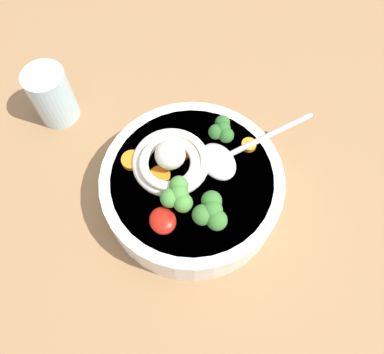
{
  "coord_description": "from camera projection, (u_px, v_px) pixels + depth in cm",
  "views": [
    {
      "loc": [
        22.33,
        -13.33,
        56.18
      ],
      "look_at": [
        1.16,
        -3.92,
        10.04
      ],
      "focal_mm": 36.42,
      "sensor_mm": 36.0,
      "label": 1
    }
  ],
  "objects": [
    {
      "name": "carrot_slice_front",
      "position": [
        132.0,
        160.0,
        0.52
      ],
      "size": [
        2.87,
        2.87,
        0.74
      ],
      "primitive_type": "cylinder",
      "color": "orange",
      "rests_on": "soup_bowl"
    },
    {
      "name": "broccoli_floret_rear",
      "position": [
        222.0,
        130.0,
        0.53
      ],
      "size": [
        4.06,
        3.5,
        3.21
      ],
      "color": "#7A9E60",
      "rests_on": "soup_bowl"
    },
    {
      "name": "chili_sauce_dollop",
      "position": [
        163.0,
        221.0,
        0.48
      ],
      "size": [
        3.68,
        3.31,
        1.66
      ],
      "primitive_type": "ellipsoid",
      "color": "#B2190F",
      "rests_on": "soup_bowl"
    },
    {
      "name": "soup_spoon",
      "position": [
        229.0,
        156.0,
        0.52
      ],
      "size": [
        6.34,
        17.42,
        1.6
      ],
      "rotation": [
        0.0,
        0.0,
        1.65
      ],
      "color": "#B7B7BC",
      "rests_on": "soup_bowl"
    },
    {
      "name": "noodle_pile",
      "position": [
        170.0,
        160.0,
        0.51
      ],
      "size": [
        11.43,
        11.21,
        4.6
      ],
      "color": "silver",
      "rests_on": "soup_bowl"
    },
    {
      "name": "broccoli_floret_beside_noodles",
      "position": [
        211.0,
        212.0,
        0.47
      ],
      "size": [
        5.04,
        4.33,
        3.98
      ],
      "color": "#7A9E60",
      "rests_on": "soup_bowl"
    },
    {
      "name": "carrot_slice_right",
      "position": [
        184.0,
        150.0,
        0.53
      ],
      "size": [
        2.75,
        2.75,
        0.55
      ],
      "primitive_type": "cylinder",
      "color": "orange",
      "rests_on": "soup_bowl"
    },
    {
      "name": "carrot_slice_beside_chili",
      "position": [
        249.0,
        145.0,
        0.53
      ],
      "size": [
        2.03,
        2.03,
        0.78
      ],
      "primitive_type": "cylinder",
      "color": "orange",
      "rests_on": "soup_bowl"
    },
    {
      "name": "soup_bowl",
      "position": [
        192.0,
        187.0,
        0.54
      ],
      "size": [
        24.77,
        24.77,
        6.27
      ],
      "color": "white",
      "rests_on": "table_slab"
    },
    {
      "name": "broccoli_floret_center",
      "position": [
        178.0,
        195.0,
        0.48
      ],
      "size": [
        4.79,
        4.13,
        3.79
      ],
      "color": "#7A9E60",
      "rests_on": "soup_bowl"
    },
    {
      "name": "table_slab",
      "position": [
        212.0,
        185.0,
        0.6
      ],
      "size": [
        112.72,
        112.72,
        3.78
      ],
      "primitive_type": "cube",
      "color": "#936D47",
      "rests_on": "ground"
    },
    {
      "name": "drinking_glass",
      "position": [
        52.0,
        96.0,
        0.6
      ],
      "size": [
        6.39,
        6.39,
        9.23
      ],
      "primitive_type": "cylinder",
      "color": "silver",
      "rests_on": "table_slab"
    },
    {
      "name": "carrot_slice_near_spoon",
      "position": [
        160.0,
        175.0,
        0.51
      ],
      "size": [
        2.77,
        2.77,
        0.51
      ],
      "primitive_type": "cylinder",
      "color": "orange",
      "rests_on": "soup_bowl"
    }
  ]
}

